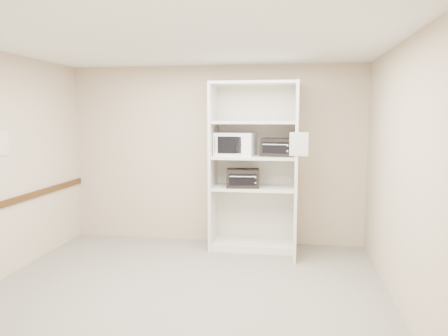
# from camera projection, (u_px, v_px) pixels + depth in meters

# --- Properties ---
(floor) EXTENTS (4.50, 4.00, 0.01)m
(floor) POSITION_uv_depth(u_px,v_px,m) (185.00, 290.00, 4.88)
(floor) COLOR slate
(floor) RESTS_ON ground
(ceiling) EXTENTS (4.50, 4.00, 0.01)m
(ceiling) POSITION_uv_depth(u_px,v_px,m) (182.00, 43.00, 4.56)
(ceiling) COLOR white
(wall_back) EXTENTS (4.50, 0.02, 2.70)m
(wall_back) POSITION_uv_depth(u_px,v_px,m) (215.00, 155.00, 6.68)
(wall_back) COLOR #C0AD8F
(wall_back) RESTS_ON ground
(wall_front) EXTENTS (4.50, 0.02, 2.70)m
(wall_front) POSITION_uv_depth(u_px,v_px,m) (106.00, 210.00, 2.76)
(wall_front) COLOR #C0AD8F
(wall_front) RESTS_ON ground
(wall_right) EXTENTS (0.02, 4.00, 2.70)m
(wall_right) POSITION_uv_depth(u_px,v_px,m) (401.00, 175.00, 4.38)
(wall_right) COLOR #C0AD8F
(wall_right) RESTS_ON ground
(shelving_unit) EXTENTS (1.24, 0.92, 2.42)m
(shelving_unit) POSITION_uv_depth(u_px,v_px,m) (257.00, 172.00, 6.32)
(shelving_unit) COLOR white
(shelving_unit) RESTS_ON floor
(microwave) EXTENTS (0.59, 0.47, 0.33)m
(microwave) POSITION_uv_depth(u_px,v_px,m) (235.00, 144.00, 6.32)
(microwave) COLOR white
(microwave) RESTS_ON shelving_unit
(toaster_oven_upper) EXTENTS (0.48, 0.38, 0.26)m
(toaster_oven_upper) POSITION_uv_depth(u_px,v_px,m) (277.00, 147.00, 6.24)
(toaster_oven_upper) COLOR black
(toaster_oven_upper) RESTS_ON shelving_unit
(toaster_oven_lower) EXTENTS (0.50, 0.40, 0.26)m
(toaster_oven_lower) POSITION_uv_depth(u_px,v_px,m) (243.00, 178.00, 6.29)
(toaster_oven_lower) COLOR black
(toaster_oven_lower) RESTS_ON shelving_unit
(paper_sign) EXTENTS (0.23, 0.02, 0.30)m
(paper_sign) POSITION_uv_depth(u_px,v_px,m) (299.00, 144.00, 5.56)
(paper_sign) COLOR white
(paper_sign) RESTS_ON shelving_unit
(wall_poster) EXTENTS (0.01, 0.21, 0.29)m
(wall_poster) POSITION_uv_depth(u_px,v_px,m) (3.00, 143.00, 5.17)
(wall_poster) COLOR white
(wall_poster) RESTS_ON wall_left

